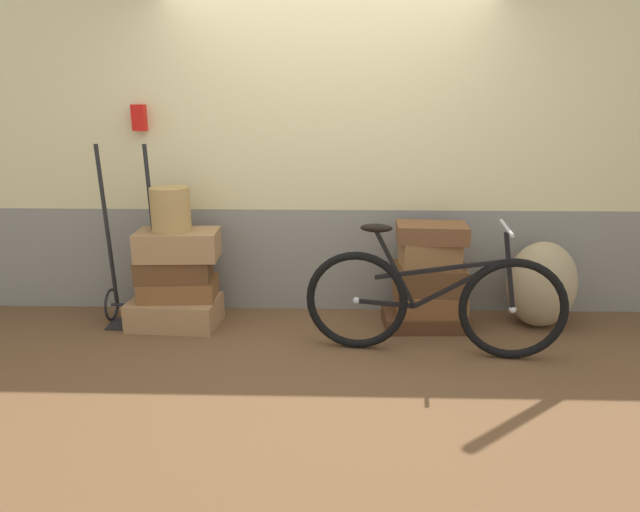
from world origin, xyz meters
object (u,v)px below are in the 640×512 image
(suitcase_0, at_px, (175,312))
(suitcase_2, at_px, (174,269))
(suitcase_4, at_px, (425,319))
(luggage_trolley, at_px, (134,281))
(wicker_basket, at_px, (171,209))
(suitcase_6, at_px, (429,279))
(suitcase_5, at_px, (430,302))
(suitcase_3, at_px, (178,245))
(burlap_sack, at_px, (541,284))
(bicycle, at_px, (432,302))
(suitcase_8, at_px, (432,233))
(suitcase_1, at_px, (179,288))
(suitcase_7, at_px, (430,254))

(suitcase_0, bearing_deg, suitcase_2, 69.80)
(suitcase_4, xyz_separation_m, luggage_trolley, (-2.32, 0.04, 0.29))
(wicker_basket, bearing_deg, suitcase_6, 0.48)
(suitcase_5, height_order, wicker_basket, wicker_basket)
(suitcase_3, distance_m, burlap_sack, 2.84)
(suitcase_5, height_order, bicycle, bicycle)
(suitcase_3, height_order, wicker_basket, wicker_basket)
(suitcase_8, bearing_deg, luggage_trolley, -177.29)
(suitcase_6, bearing_deg, burlap_sack, 6.84)
(suitcase_0, height_order, suitcase_6, suitcase_6)
(suitcase_1, xyz_separation_m, wicker_basket, (-0.02, -0.02, 0.64))
(wicker_basket, bearing_deg, bicycle, -14.02)
(suitcase_2, relative_size, bicycle, 0.32)
(suitcase_2, xyz_separation_m, suitcase_6, (1.99, 0.03, -0.07))
(suitcase_3, xyz_separation_m, suitcase_6, (1.94, 0.02, -0.26))
(suitcase_1, relative_size, suitcase_6, 1.04)
(suitcase_0, height_order, suitcase_1, suitcase_1)
(suitcase_4, bearing_deg, suitcase_3, 178.35)
(wicker_basket, distance_m, luggage_trolley, 0.68)
(suitcase_0, height_order, suitcase_4, suitcase_0)
(suitcase_2, distance_m, luggage_trolley, 0.36)
(suitcase_5, relative_size, suitcase_8, 0.99)
(suitcase_2, relative_size, suitcase_7, 1.28)
(suitcase_2, relative_size, suitcase_4, 0.86)
(luggage_trolley, bearing_deg, suitcase_4, -0.89)
(suitcase_0, bearing_deg, luggage_trolley, 172.15)
(suitcase_1, distance_m, bicycle, 1.98)
(suitcase_4, height_order, wicker_basket, wicker_basket)
(suitcase_1, height_order, suitcase_6, suitcase_6)
(suitcase_3, bearing_deg, luggage_trolley, 170.55)
(suitcase_8, bearing_deg, suitcase_5, -30.39)
(suitcase_4, distance_m, wicker_basket, 2.15)
(suitcase_3, relative_size, burlap_sack, 0.90)
(bicycle, bearing_deg, suitcase_4, 84.91)
(luggage_trolley, bearing_deg, burlap_sack, 0.03)
(luggage_trolley, bearing_deg, suitcase_1, -3.49)
(suitcase_2, bearing_deg, suitcase_0, -119.58)
(suitcase_3, xyz_separation_m, wicker_basket, (-0.04, 0.00, 0.28))
(bicycle, bearing_deg, suitcase_0, 166.93)
(suitcase_3, bearing_deg, suitcase_0, -156.48)
(suitcase_7, bearing_deg, suitcase_8, 56.38)
(suitcase_0, relative_size, wicker_basket, 2.05)
(suitcase_8, relative_size, wicker_basket, 1.58)
(suitcase_3, distance_m, wicker_basket, 0.28)
(suitcase_3, relative_size, suitcase_8, 1.17)
(suitcase_2, height_order, suitcase_3, suitcase_3)
(suitcase_2, distance_m, suitcase_8, 2.01)
(suitcase_1, xyz_separation_m, suitcase_6, (1.97, -0.00, 0.10))
(suitcase_0, xyz_separation_m, suitcase_8, (2.00, 0.04, 0.65))
(suitcase_4, distance_m, burlap_sack, 0.94)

